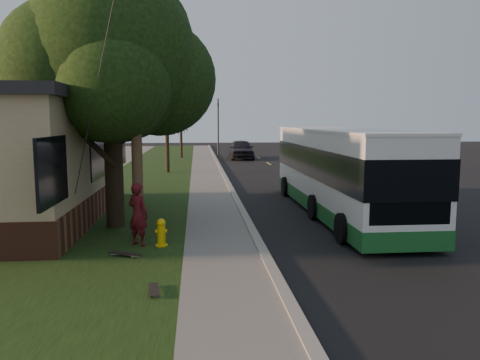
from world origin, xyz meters
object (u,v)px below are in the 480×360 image
object	(u,v)px
dumpster	(27,186)
bare_tree_far	(181,136)
distant_car	(241,149)
bare_tree_near	(167,140)
skateboarder	(138,214)
skateboard_main	(154,290)
leafy_tree	(112,61)
traffic_signal	(218,123)
skateboard_spare	(125,254)
utility_pole	(134,74)
fire_hydrant	(161,233)
transit_bus	(340,169)

from	to	relation	value
dumpster	bare_tree_far	bearing A→B (deg)	76.74
bare_tree_far	distant_car	world-z (taller)	bare_tree_far
bare_tree_near	dumpster	world-z (taller)	bare_tree_near
skateboarder	skateboard_main	world-z (taller)	skateboarder
dumpster	bare_tree_near	bearing A→B (deg)	65.89
bare_tree_near	skateboarder	distance (m)	17.90
leafy_tree	bare_tree_near	size ratio (longest dim) A/B	1.81
skateboard_main	traffic_signal	bearing A→B (deg)	85.41
skateboard_spare	distant_car	distance (m)	30.27
utility_pole	traffic_signal	bearing A→B (deg)	83.42
utility_pole	skateboarder	distance (m)	3.82
utility_pole	skateboard_spare	distance (m)	4.88
skateboard_spare	utility_pole	bearing A→B (deg)	86.51
fire_hydrant	dumpster	bearing A→B (deg)	129.61
transit_bus	skateboarder	world-z (taller)	transit_bus
fire_hydrant	leafy_tree	xyz separation A→B (m)	(-1.57, 2.65, 4.73)
utility_pole	transit_bus	distance (m)	8.05
leafy_tree	skateboarder	size ratio (longest dim) A/B	4.65
utility_pole	bare_tree_far	distance (m)	29.13
leafy_tree	skateboard_spare	xyz separation A→B (m)	(0.75, -3.53, -5.04)
bare_tree_far	skateboarder	xyz separation A→B (m)	(-0.21, -29.86, -1.09)
utility_pole	bare_tree_near	world-z (taller)	utility_pole
skateboarder	skateboard_main	bearing A→B (deg)	134.37
skateboard_main	utility_pole	bearing A→B (deg)	100.41
fire_hydrant	leafy_tree	size ratio (longest dim) A/B	0.09
bare_tree_near	skateboarder	xyz separation A→B (m)	(0.29, -17.86, -1.24)
leafy_tree	distant_car	distance (m)	27.32
bare_tree_far	leafy_tree	bearing A→B (deg)	-92.45
traffic_signal	skateboard_spare	bearing A→B (deg)	-96.41
utility_pole	skateboarder	size ratio (longest dim) A/B	5.40
bare_tree_near	bare_tree_far	distance (m)	12.01
fire_hydrant	bare_tree_far	world-z (taller)	bare_tree_far
skateboard_spare	bare_tree_near	bearing A→B (deg)	90.24
fire_hydrant	skateboarder	world-z (taller)	skateboarder
leafy_tree	transit_bus	distance (m)	8.56
dumpster	distant_car	world-z (taller)	distant_car
transit_bus	dumpster	xyz separation A→B (m)	(-11.90, 2.91, -0.88)
bare_tree_near	skateboard_spare	xyz separation A→B (m)	(0.08, -18.88, -2.02)
transit_bus	skateboard_spare	size ratio (longest dim) A/B	13.46
utility_pole	leafy_tree	distance (m)	1.94
fire_hydrant	dumpster	xyz separation A→B (m)	(-5.81, 7.02, 0.32)
leafy_tree	utility_pole	bearing A→B (deg)	-62.40
bare_tree_far	skateboard_spare	distance (m)	30.94
fire_hydrant	skateboarder	xyz separation A→B (m)	(-0.61, 0.14, 0.48)
skateboarder	utility_pole	bearing A→B (deg)	-50.30
fire_hydrant	bare_tree_far	xyz separation A→B (m)	(-0.40, 30.00, 1.57)
utility_pole	dumpster	world-z (taller)	utility_pole
traffic_signal	distant_car	distance (m)	5.93
skateboarder	dumpster	size ratio (longest dim) A/B	0.86
fire_hydrant	bare_tree_far	distance (m)	30.04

